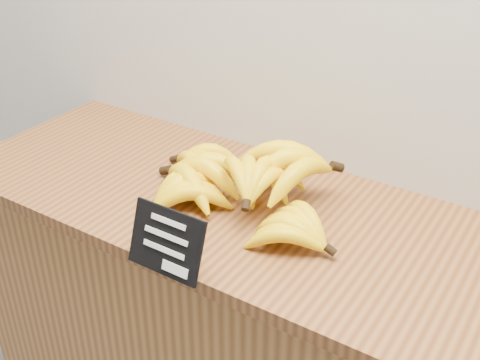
# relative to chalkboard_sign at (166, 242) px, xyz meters

# --- Properties ---
(counter_top) EXTENTS (1.45, 0.54, 0.03)m
(counter_top) POSITION_rel_chalkboard_sign_xyz_m (0.02, 0.27, -0.07)
(counter_top) COLOR brown
(counter_top) RESTS_ON counter
(chalkboard_sign) EXTENTS (0.16, 0.05, 0.12)m
(chalkboard_sign) POSITION_rel_chalkboard_sign_xyz_m (0.00, 0.00, 0.00)
(chalkboard_sign) COLOR black
(chalkboard_sign) RESTS_ON counter_top
(banana_pile) EXTENTS (0.50, 0.37, 0.13)m
(banana_pile) POSITION_rel_chalkboard_sign_xyz_m (-0.02, 0.28, -0.01)
(banana_pile) COLOR yellow
(banana_pile) RESTS_ON counter_top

